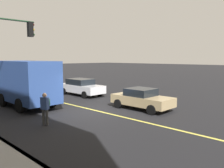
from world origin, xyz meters
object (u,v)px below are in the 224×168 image
car_tan (142,99)px  truck_blue (21,82)px  pedestrian_with_backpack (45,106)px  car_white (81,87)px

car_tan → truck_blue: (6.85, 4.92, 0.95)m
truck_blue → pedestrian_with_backpack: bearing=166.6°
car_white → pedestrian_with_backpack: (-6.00, 7.02, 0.18)m
car_white → truck_blue: (-0.44, 5.70, 0.89)m
car_white → car_tan: bearing=173.9°
car_white → truck_blue: truck_blue is taller
truck_blue → pedestrian_with_backpack: (-5.56, 1.32, -0.71)m
car_tan → car_white: 7.34m
truck_blue → pedestrian_with_backpack: 5.75m
pedestrian_with_backpack → truck_blue: bearing=-13.4°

